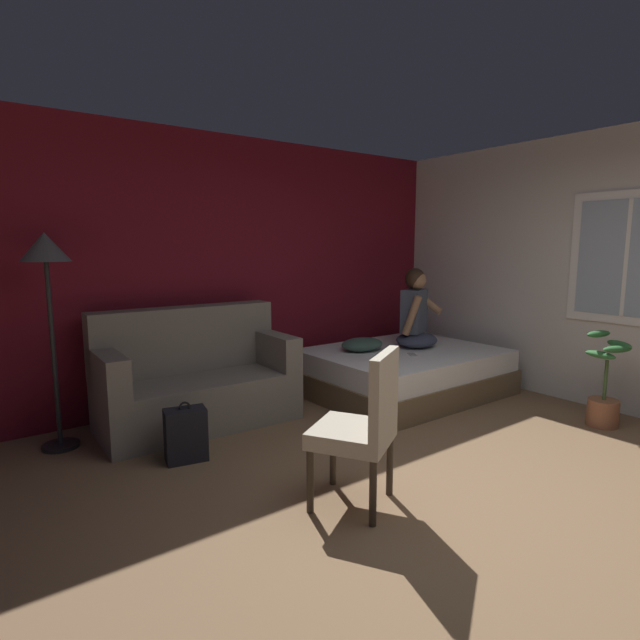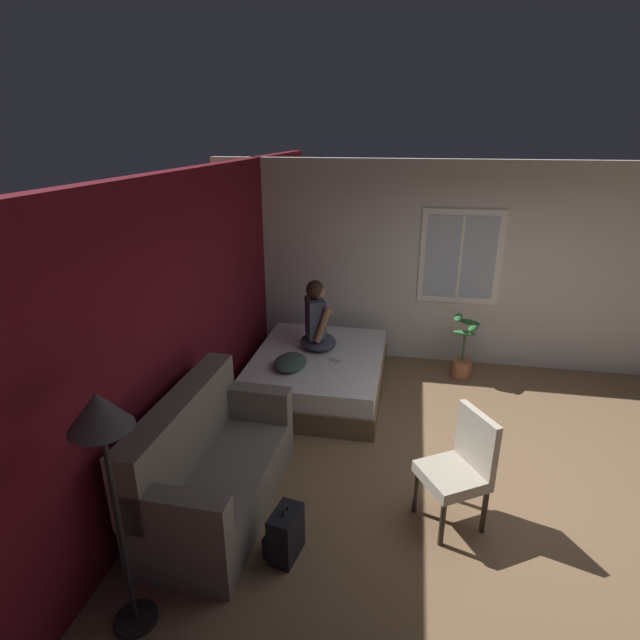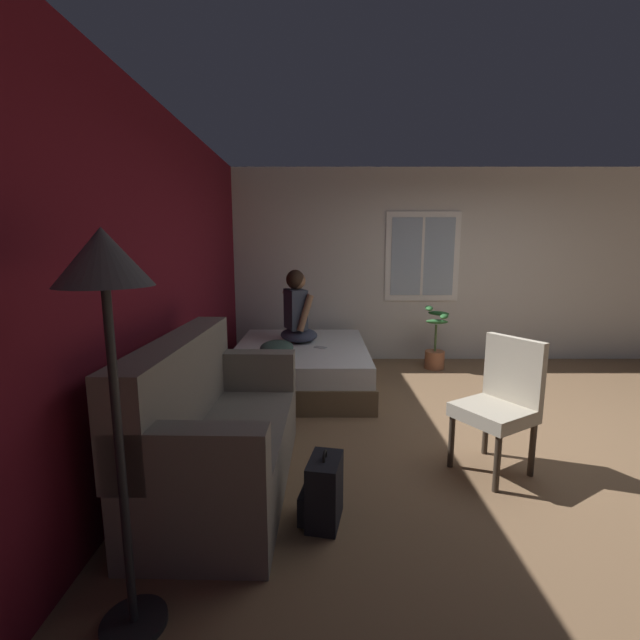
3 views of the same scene
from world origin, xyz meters
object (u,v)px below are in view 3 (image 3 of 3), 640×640
object	(u,v)px
cell_phone	(320,347)
potted_plant	(435,347)
bed	(301,365)
side_chair	(500,400)
couch	(215,432)
person_seated	(297,313)
backpack	(323,492)
floor_lamp	(107,300)
throw_pillow	(277,347)

from	to	relation	value
cell_phone	potted_plant	xyz separation A→B (m)	(0.81, -1.55, -0.18)
bed	side_chair	xyz separation A→B (m)	(-1.95, -1.53, 0.30)
couch	person_seated	distance (m)	2.48
bed	backpack	bearing A→B (deg)	-174.67
couch	backpack	size ratio (longest dim) A/B	3.75
couch	floor_lamp	distance (m)	1.52
throw_pillow	person_seated	bearing A→B (deg)	-17.37
side_chair	person_seated	distance (m)	2.70
person_seated	potted_plant	world-z (taller)	person_seated
couch	throw_pillow	size ratio (longest dim) A/B	3.58
cell_phone	floor_lamp	distance (m)	3.41
couch	backpack	distance (m)	0.85
throw_pillow	cell_phone	world-z (taller)	throw_pillow
couch	side_chair	distance (m)	2.04
couch	side_chair	size ratio (longest dim) A/B	1.75
potted_plant	person_seated	bearing A→B (deg)	104.51
side_chair	backpack	world-z (taller)	side_chair
side_chair	person_seated	size ratio (longest dim) A/B	1.12
couch	person_seated	size ratio (longest dim) A/B	1.96
bed	backpack	size ratio (longest dim) A/B	4.37
side_chair	floor_lamp	distance (m)	2.66
side_chair	person_seated	world-z (taller)	person_seated
backpack	floor_lamp	distance (m)	1.65
throw_pillow	potted_plant	size ratio (longest dim) A/B	0.56
person_seated	backpack	bearing A→B (deg)	-174.04
side_chair	backpack	distance (m)	1.47
couch	cell_phone	bearing A→B (deg)	-19.17
bed	person_seated	bearing A→B (deg)	13.15
throw_pillow	floor_lamp	xyz separation A→B (m)	(-2.90, 0.34, 0.88)
cell_phone	potted_plant	world-z (taller)	potted_plant
backpack	cell_phone	world-z (taller)	cell_phone
throw_pillow	potted_plant	world-z (taller)	potted_plant
cell_phone	floor_lamp	size ratio (longest dim) A/B	0.08
couch	bed	bearing A→B (deg)	-12.63
floor_lamp	cell_phone	bearing A→B (deg)	-14.40
person_seated	floor_lamp	world-z (taller)	floor_lamp
floor_lamp	backpack	bearing A→B (deg)	-49.05
floor_lamp	potted_plant	bearing A→B (deg)	-30.65
couch	potted_plant	bearing A→B (deg)	-38.23
person_seated	throw_pillow	xyz separation A→B (m)	(-0.61, 0.19, -0.29)
cell_phone	throw_pillow	bearing A→B (deg)	149.85
potted_plant	throw_pillow	bearing A→B (deg)	118.31
bed	potted_plant	bearing A→B (deg)	-68.71
backpack	floor_lamp	size ratio (longest dim) A/B	0.27
backpack	person_seated	bearing A→B (deg)	5.96
person_seated	potted_plant	xyz separation A→B (m)	(0.47, -1.83, -0.53)
side_chair	potted_plant	size ratio (longest dim) A/B	1.15
cell_phone	backpack	bearing A→B (deg)	-150.14
bed	floor_lamp	distance (m)	3.55
couch	throw_pillow	xyz separation A→B (m)	(1.79, -0.25, 0.16)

